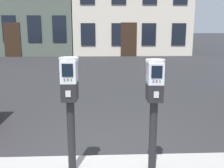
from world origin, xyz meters
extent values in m
cylinder|color=black|center=(-0.29, -0.17, 0.58)|extent=(0.09, 0.09, 0.87)
cube|color=black|center=(-0.29, -0.17, 1.11)|extent=(0.18, 0.25, 0.20)
cube|color=#A5A8AD|center=(-0.30, -0.30, 1.11)|extent=(0.06, 0.01, 0.07)
cube|color=#B7BABF|center=(-0.29, -0.17, 1.34)|extent=(0.18, 0.23, 0.25)
cube|color=black|center=(-0.30, -0.29, 1.37)|extent=(0.12, 0.01, 0.14)
cylinder|color=blue|center=(-0.33, -0.29, 1.27)|extent=(0.02, 0.01, 0.02)
cylinder|color=red|center=(-0.30, -0.29, 1.27)|extent=(0.02, 0.01, 0.02)
cylinder|color=green|center=(-0.26, -0.30, 1.27)|extent=(0.02, 0.01, 0.02)
cylinder|color=#B7BABF|center=(-0.29, -0.17, 1.48)|extent=(0.22, 0.22, 0.03)
cylinder|color=black|center=(0.66, -0.17, 0.57)|extent=(0.09, 0.09, 0.85)
cube|color=black|center=(0.66, -0.17, 1.09)|extent=(0.18, 0.25, 0.20)
cube|color=#A5A8AD|center=(0.66, -0.30, 1.09)|extent=(0.06, 0.01, 0.07)
cube|color=#B7BABF|center=(0.66, -0.17, 1.31)|extent=(0.18, 0.23, 0.24)
cube|color=black|center=(0.66, -0.29, 1.34)|extent=(0.12, 0.01, 0.14)
cylinder|color=blue|center=(0.62, -0.29, 1.25)|extent=(0.02, 0.01, 0.02)
cylinder|color=red|center=(0.66, -0.29, 1.25)|extent=(0.02, 0.01, 0.02)
cylinder|color=green|center=(0.69, -0.30, 1.25)|extent=(0.02, 0.01, 0.02)
cylinder|color=#B7BABF|center=(0.66, -0.17, 1.45)|extent=(0.22, 0.22, 0.03)
cube|color=black|center=(-5.48, 13.90, 1.72)|extent=(0.84, 0.06, 1.60)
cube|color=black|center=(-3.96, 13.90, 1.72)|extent=(0.84, 0.06, 1.60)
cube|color=black|center=(-2.44, 13.90, 1.72)|extent=(0.84, 0.06, 1.60)
cube|color=black|center=(-5.34, 13.90, 1.05)|extent=(1.00, 0.07, 2.10)
cube|color=black|center=(-0.67, 13.90, 1.37)|extent=(0.90, 0.06, 1.37)
cube|color=black|center=(1.23, 13.90, 1.37)|extent=(0.90, 0.06, 1.37)
cube|color=black|center=(3.13, 13.90, 1.37)|extent=(0.90, 0.06, 1.37)
cube|color=black|center=(5.04, 13.90, 1.37)|extent=(0.90, 0.06, 1.37)
cube|color=black|center=(1.87, 13.90, 1.05)|extent=(1.00, 0.07, 2.10)
camera|label=1|loc=(0.05, -3.11, 1.81)|focal=43.05mm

